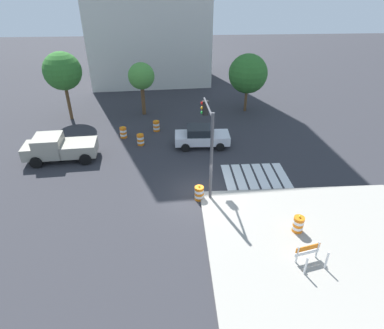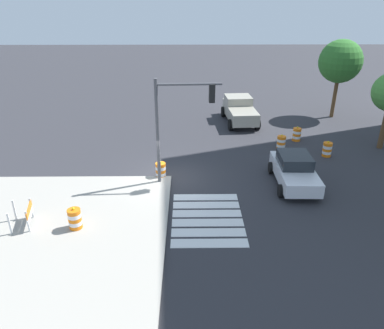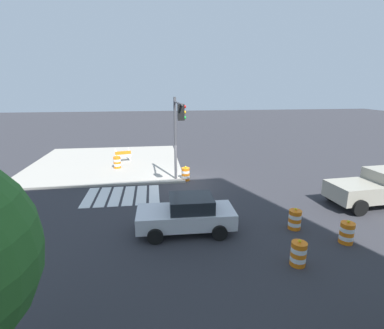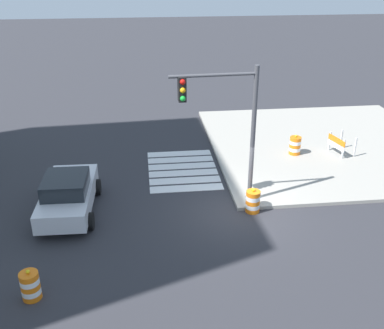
% 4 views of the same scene
% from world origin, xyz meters
% --- Properties ---
extents(ground_plane, '(120.00, 120.00, 0.00)m').
position_xyz_m(ground_plane, '(0.00, 0.00, 0.00)').
color(ground_plane, '#2D2D33').
extents(sidewalk_corner, '(12.00, 12.00, 0.15)m').
position_xyz_m(sidewalk_corner, '(6.00, -6.00, 0.07)').
color(sidewalk_corner, '#9E998E').
rests_on(sidewalk_corner, ground).
extents(crosswalk_stripes, '(4.35, 3.20, 0.02)m').
position_xyz_m(crosswalk_stripes, '(4.00, 1.80, 0.01)').
color(crosswalk_stripes, silver).
rests_on(crosswalk_stripes, ground).
extents(sports_car, '(4.34, 2.22, 1.63)m').
position_xyz_m(sports_car, '(0.69, 6.57, 0.81)').
color(sports_car, silver).
rests_on(sports_car, ground).
extents(pickup_truck, '(5.27, 2.63, 1.92)m').
position_xyz_m(pickup_truck, '(-10.04, 5.01, 0.97)').
color(pickup_truck, gray).
rests_on(pickup_truck, ground).
extents(traffic_barrel_near_corner, '(0.56, 0.56, 1.02)m').
position_xyz_m(traffic_barrel_near_corner, '(-5.73, 8.50, 0.45)').
color(traffic_barrel_near_corner, orange).
rests_on(traffic_barrel_near_corner, ground).
extents(traffic_barrel_crosswalk_end, '(0.56, 0.56, 1.02)m').
position_xyz_m(traffic_barrel_crosswalk_end, '(-0.07, -0.58, 0.45)').
color(traffic_barrel_crosswalk_end, orange).
rests_on(traffic_barrel_crosswalk_end, ground).
extents(traffic_barrel_median_near, '(0.56, 0.56, 1.02)m').
position_xyz_m(traffic_barrel_median_near, '(-4.18, 7.05, 0.45)').
color(traffic_barrel_median_near, orange).
rests_on(traffic_barrel_median_near, ground).
extents(traffic_barrel_median_far, '(0.56, 0.56, 1.02)m').
position_xyz_m(traffic_barrel_median_far, '(-2.99, 9.67, 0.45)').
color(traffic_barrel_median_far, orange).
rests_on(traffic_barrel_median_far, ground).
extents(traffic_barrel_on_sidewalk, '(0.56, 0.56, 1.02)m').
position_xyz_m(traffic_barrel_on_sidewalk, '(4.89, -3.90, 0.60)').
color(traffic_barrel_on_sidewalk, orange).
rests_on(traffic_barrel_on_sidewalk, sidewalk_corner).
extents(construction_barricade, '(1.38, 1.04, 1.00)m').
position_xyz_m(construction_barricade, '(4.65, -6.06, 0.72)').
color(construction_barricade, silver).
rests_on(construction_barricade, sidewalk_corner).
extents(traffic_light_pole, '(0.51, 3.29, 5.50)m').
position_xyz_m(traffic_light_pole, '(0.53, 0.54, 3.91)').
color(traffic_light_pole, '#4C4C51').
rests_on(traffic_light_pole, sidewalk_corner).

